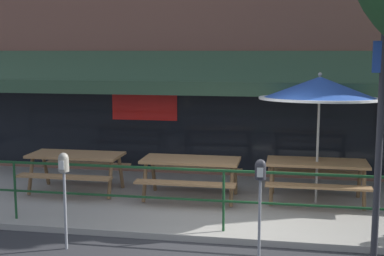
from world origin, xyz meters
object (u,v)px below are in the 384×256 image
object	(u,v)px
picnic_table_right	(317,170)
picnic_table_left	(76,162)
patio_umbrella_right	(320,89)
picnic_table_centre	(191,167)
street_sign_pole	(381,119)
parking_meter_near	(64,172)
parking_meter_far	(260,179)

from	to	relation	value
picnic_table_right	picnic_table_left	bearing A→B (deg)	-178.54
picnic_table_left	patio_umbrella_right	xyz separation A→B (m)	(4.59, 0.08, 1.47)
picnic_table_centre	patio_umbrella_right	xyz separation A→B (m)	(2.29, 0.16, 1.47)
patio_umbrella_right	street_sign_pole	size ratio (longest dim) A/B	0.62
picnic_table_left	parking_meter_near	world-z (taller)	parking_meter_near
picnic_table_centre	parking_meter_far	distance (m)	2.93
picnic_table_left	street_sign_pole	bearing A→B (deg)	-25.69
patio_umbrella_right	parking_meter_far	bearing A→B (deg)	-108.08
picnic_table_left	picnic_table_centre	size ratio (longest dim) A/B	1.00
parking_meter_far	street_sign_pole	xyz separation A→B (m)	(1.52, 0.10, 0.84)
picnic_table_centre	parking_meter_near	distance (m)	2.94
patio_umbrella_right	parking_meter_near	bearing A→B (deg)	-143.27
picnic_table_right	street_sign_pole	bearing A→B (deg)	-76.37
picnic_table_left	picnic_table_right	size ratio (longest dim) A/B	1.00
picnic_table_left	parking_meter_far	bearing A→B (deg)	-35.13
picnic_table_centre	picnic_table_right	world-z (taller)	same
picnic_table_centre	parking_meter_near	xyz separation A→B (m)	(-1.36, -2.57, 0.44)
picnic_table_left	parking_meter_near	distance (m)	2.84
picnic_table_right	parking_meter_near	xyz separation A→B (m)	(-3.66, -2.77, 0.44)
picnic_table_right	parking_meter_far	bearing A→B (deg)	-107.84
parking_meter_far	parking_meter_near	bearing A→B (deg)	-179.14
picnic_table_left	picnic_table_centre	xyz separation A→B (m)	(2.29, -0.08, 0.00)
parking_meter_far	street_sign_pole	size ratio (longest dim) A/B	0.37
patio_umbrella_right	street_sign_pole	world-z (taller)	street_sign_pole
picnic_table_left	picnic_table_right	world-z (taller)	same
picnic_table_left	street_sign_pole	distance (m)	5.94
picnic_table_left	street_sign_pole	size ratio (longest dim) A/B	0.47
patio_umbrella_right	street_sign_pole	bearing A→B (deg)	-76.17
parking_meter_near	parking_meter_far	world-z (taller)	same
picnic_table_right	picnic_table_centre	bearing A→B (deg)	-175.02
picnic_table_centre	picnic_table_right	bearing A→B (deg)	4.98
street_sign_pole	picnic_table_centre	bearing A→B (deg)	140.34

